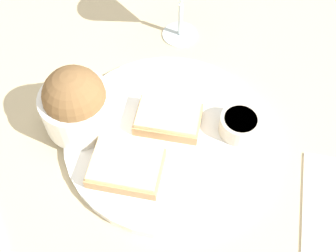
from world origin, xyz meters
TOP-DOWN VIEW (x-y plane):
  - ground_plane at (0.00, 0.00)m, footprint 4.00×4.00m
  - dinner_plate at (0.00, 0.00)m, footprint 0.31×0.31m
  - salad_bowl at (-0.13, -0.02)m, footprint 0.10×0.10m
  - sauce_ramekin at (0.10, 0.04)m, footprint 0.06×0.06m
  - cheese_toast_near at (-0.04, -0.08)m, footprint 0.11×0.08m
  - cheese_toast_far at (-0.01, 0.02)m, footprint 0.10×0.07m

SIDE VIEW (x-z plane):
  - ground_plane at x=0.00m, z-range 0.00..0.00m
  - dinner_plate at x=0.00m, z-range 0.00..0.01m
  - cheese_toast_far at x=-0.01m, z-range 0.01..0.04m
  - cheese_toast_near at x=-0.04m, z-range 0.01..0.04m
  - sauce_ramekin at x=0.10m, z-range 0.02..0.05m
  - salad_bowl at x=-0.13m, z-range 0.01..0.11m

